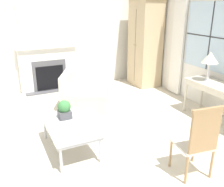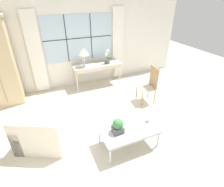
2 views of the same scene
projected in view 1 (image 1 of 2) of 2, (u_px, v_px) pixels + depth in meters
name	position (u px, v px, depth m)	size (l,w,h in m)	color
ground_plane	(81.00, 144.00, 4.09)	(14.00, 14.00, 0.00)	beige
wall_left	(62.00, 35.00, 6.42)	(0.06, 7.20, 2.80)	silver
fireplace	(48.00, 64.00, 6.37)	(0.34, 1.52, 2.17)	#515156
armoire	(145.00, 43.00, 6.70)	(0.90, 0.67, 2.32)	tan
table_lamp	(210.00, 58.00, 4.75)	(0.32, 0.32, 0.57)	silver
armchair_upholstered	(84.00, 95.00, 5.47)	(1.26, 1.26, 0.78)	beige
side_chair_wooden	(198.00, 139.00, 3.14)	(0.49, 0.49, 1.03)	beige
coffee_table	(70.00, 127.00, 3.81)	(1.14, 0.67, 0.44)	#BCBCC1
potted_plant_small	(64.00, 109.00, 3.96)	(0.21, 0.21, 0.30)	#4C4C51
pillar_candle	(81.00, 135.00, 3.41)	(0.11, 0.11, 0.11)	silver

